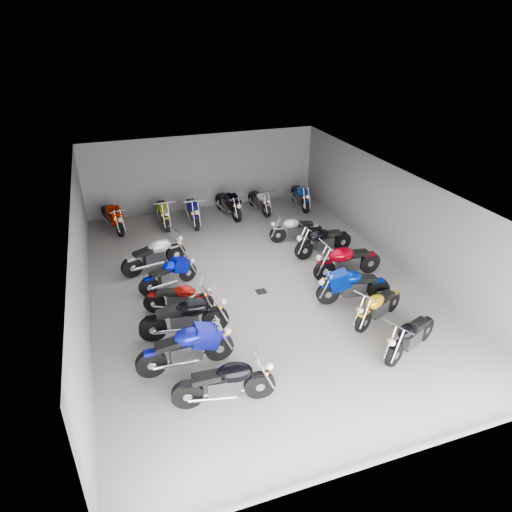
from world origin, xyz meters
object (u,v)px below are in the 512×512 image
object	(u,v)px
motorcycle_right_e	(323,241)
motorcycle_back_d	(228,204)
motorcycle_left_b	(187,348)
motorcycle_left_d	(179,298)
motorcycle_right_a	(411,336)
motorcycle_right_b	(378,306)
motorcycle_back_c	(193,211)
motorcycle_left_e	(169,274)
motorcycle_left_c	(185,317)
motorcycle_right_c	(353,286)
motorcycle_left_a	(225,383)
motorcycle_back_b	(163,212)
motorcycle_back_f	(300,196)
drain_grate	(261,291)
motorcycle_left_f	(155,255)
motorcycle_right_d	(347,261)
motorcycle_right_f	(296,229)
motorcycle_back_a	(112,217)
motorcycle_back_e	(260,201)

from	to	relation	value
motorcycle_right_e	motorcycle_back_d	distance (m)	5.02
motorcycle_left_b	motorcycle_left_d	distance (m)	2.37
motorcycle_left_b	motorcycle_right_e	bearing A→B (deg)	124.88
motorcycle_right_a	motorcycle_right_b	size ratio (longest dim) A/B	1.03
motorcycle_left_b	motorcycle_back_c	distance (m)	8.72
motorcycle_left_b	motorcycle_left_e	distance (m)	3.81
motorcycle_left_c	motorcycle_right_c	distance (m)	4.96
motorcycle_left_a	motorcycle_right_a	xyz separation A→B (m)	(4.81, 0.12, -0.04)
motorcycle_back_b	motorcycle_right_b	bearing A→B (deg)	118.13
motorcycle_right_b	motorcycle_right_e	size ratio (longest dim) A/B	0.84
motorcycle_right_b	motorcycle_right_c	distance (m)	1.12
motorcycle_left_e	motorcycle_back_f	world-z (taller)	motorcycle_back_f
motorcycle_right_b	drain_grate	bearing A→B (deg)	20.98
drain_grate	motorcycle_left_f	distance (m)	3.83
motorcycle_left_e	motorcycle_right_d	bearing A→B (deg)	57.40
motorcycle_left_b	motorcycle_left_e	bearing A→B (deg)	175.14
drain_grate	motorcycle_left_a	bearing A→B (deg)	-119.31
motorcycle_back_c	motorcycle_left_b	bearing A→B (deg)	79.77
motorcycle_back_c	motorcycle_left_c	bearing A→B (deg)	79.20
motorcycle_left_f	motorcycle_right_c	world-z (taller)	motorcycle_left_f
motorcycle_left_a	motorcycle_left_b	size ratio (longest dim) A/B	0.95
motorcycle_right_d	motorcycle_right_e	xyz separation A→B (m)	(-0.04, 1.65, -0.02)
motorcycle_right_e	motorcycle_back_b	bearing A→B (deg)	40.57
motorcycle_right_a	motorcycle_left_e	bearing A→B (deg)	21.64
motorcycle_right_f	motorcycle_back_f	xyz separation A→B (m)	(1.57, 3.12, 0.04)
motorcycle_left_e	motorcycle_right_a	xyz separation A→B (m)	(5.17, -5.07, 0.03)
motorcycle_right_f	motorcycle_back_b	world-z (taller)	motorcycle_back_b
motorcycle_left_c	motorcycle_back_a	size ratio (longest dim) A/B	1.05
drain_grate	motorcycle_back_e	distance (m)	6.58
drain_grate	motorcycle_left_b	size ratio (longest dim) A/B	0.13
motorcycle_back_d	motorcycle_back_f	bearing A→B (deg)	168.64
motorcycle_left_d	motorcycle_right_b	world-z (taller)	motorcycle_right_b
motorcycle_right_d	motorcycle_back_d	distance (m)	6.56
drain_grate	motorcycle_back_c	xyz separation A→B (m)	(-0.86, 5.88, 0.54)
motorcycle_left_f	motorcycle_left_d	bearing A→B (deg)	-11.93
motorcycle_back_c	motorcycle_back_e	xyz separation A→B (m)	(2.98, 0.33, -0.06)
motorcycle_left_c	motorcycle_back_a	distance (m)	7.77
motorcycle_right_c	motorcycle_left_b	bearing A→B (deg)	113.03
motorcycle_back_c	motorcycle_back_f	size ratio (longest dim) A/B	1.04
motorcycle_right_a	motorcycle_right_b	bearing A→B (deg)	-22.71
motorcycle_left_c	motorcycle_back_f	size ratio (longest dim) A/B	1.08
motorcycle_left_c	motorcycle_back_e	world-z (taller)	motorcycle_left_c
motorcycle_left_b	motorcycle_right_d	distance (m)	6.29
motorcycle_back_d	motorcycle_right_a	bearing A→B (deg)	90.08
motorcycle_left_a	motorcycle_back_a	world-z (taller)	motorcycle_back_a
motorcycle_right_a	motorcycle_left_a	bearing A→B (deg)	67.46
motorcycle_left_d	motorcycle_back_a	size ratio (longest dim) A/B	0.85
motorcycle_left_d	motorcycle_right_a	world-z (taller)	motorcycle_right_a
motorcycle_right_e	motorcycle_back_b	xyz separation A→B (m)	(-4.89, 4.50, -0.01)
motorcycle_left_a	motorcycle_left_f	xyz separation A→B (m)	(-0.61, 6.49, 0.00)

